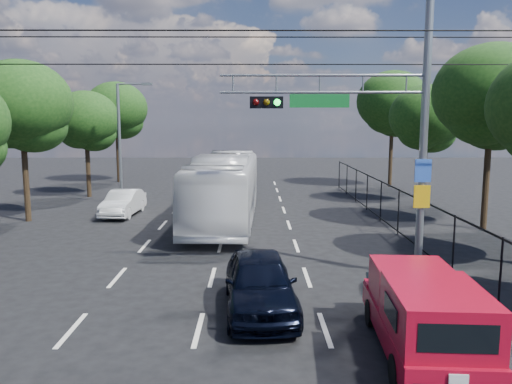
{
  "coord_description": "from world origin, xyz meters",
  "views": [
    {
      "loc": [
        1.3,
        -7.23,
        4.9
      ],
      "look_at": [
        1.38,
        7.49,
        2.8
      ],
      "focal_mm": 35.0,
      "sensor_mm": 36.0,
      "label": 1
    }
  ],
  "objects_px": {
    "red_pickup": "(423,312)",
    "navy_hatchback": "(260,282)",
    "white_bus": "(225,188)",
    "white_van": "(123,203)",
    "signal_mast": "(385,109)"
  },
  "relations": [
    {
      "from": "red_pickup",
      "to": "navy_hatchback",
      "type": "xyz_separation_m",
      "value": [
        -3.36,
        2.56,
        -0.2
      ]
    },
    {
      "from": "white_bus",
      "to": "white_van",
      "type": "height_order",
      "value": "white_bus"
    },
    {
      "from": "signal_mast",
      "to": "white_van",
      "type": "relative_size",
      "value": 2.38
    },
    {
      "from": "signal_mast",
      "to": "white_bus",
      "type": "distance_m",
      "value": 10.91
    },
    {
      "from": "navy_hatchback",
      "to": "white_bus",
      "type": "bearing_deg",
      "value": 94.26
    },
    {
      "from": "navy_hatchback",
      "to": "white_bus",
      "type": "distance_m",
      "value": 11.7
    },
    {
      "from": "red_pickup",
      "to": "white_bus",
      "type": "distance_m",
      "value": 14.97
    },
    {
      "from": "white_bus",
      "to": "white_van",
      "type": "xyz_separation_m",
      "value": [
        -5.41,
        1.72,
        -1.0
      ]
    },
    {
      "from": "signal_mast",
      "to": "white_bus",
      "type": "xyz_separation_m",
      "value": [
        -5.37,
        8.8,
        -3.59
      ]
    },
    {
      "from": "signal_mast",
      "to": "navy_hatchback",
      "type": "relative_size",
      "value": 2.14
    },
    {
      "from": "signal_mast",
      "to": "white_van",
      "type": "bearing_deg",
      "value": 135.72
    },
    {
      "from": "navy_hatchback",
      "to": "white_van",
      "type": "distance_m",
      "value": 15.0
    },
    {
      "from": "white_van",
      "to": "signal_mast",
      "type": "bearing_deg",
      "value": -40.9
    },
    {
      "from": "red_pickup",
      "to": "signal_mast",
      "type": "bearing_deg",
      "value": 85.15
    },
    {
      "from": "red_pickup",
      "to": "navy_hatchback",
      "type": "distance_m",
      "value": 4.23
    }
  ]
}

